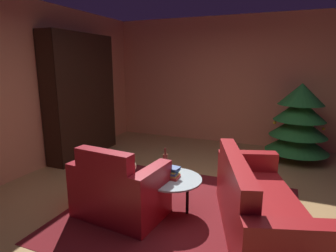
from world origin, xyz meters
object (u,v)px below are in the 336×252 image
at_px(coffee_table, 172,181).
at_px(armchair_red, 119,191).
at_px(book_stack_on_table, 171,173).
at_px(bottle_on_table, 165,163).
at_px(couch_red, 257,209).
at_px(bookshelf_unit, 85,98).
at_px(decorated_tree, 299,122).

bearing_deg(coffee_table, armchair_red, -147.59).
distance_m(book_stack_on_table, bottle_on_table, 0.19).
xyz_separation_m(couch_red, book_stack_on_table, (-1.01, 0.13, 0.19)).
height_order(bookshelf_unit, decorated_tree, bookshelf_unit).
bearing_deg(decorated_tree, bottle_on_table, -122.94).
distance_m(armchair_red, book_stack_on_table, 0.64).
bearing_deg(decorated_tree, coffee_table, -119.21).
relative_size(bottle_on_table, decorated_tree, 0.23).
distance_m(couch_red, coffee_table, 1.00).
bearing_deg(decorated_tree, bookshelf_unit, -163.25).
xyz_separation_m(bookshelf_unit, couch_red, (3.34, -1.56, -0.81)).
xyz_separation_m(couch_red, decorated_tree, (0.45, 2.70, 0.42)).
bearing_deg(coffee_table, couch_red, -6.81).
xyz_separation_m(bookshelf_unit, decorated_tree, (3.79, 1.14, -0.38)).
bearing_deg(couch_red, book_stack_on_table, 172.72).
bearing_deg(bookshelf_unit, decorated_tree, 16.75).
bearing_deg(bookshelf_unit, couch_red, -25.01).
height_order(armchair_red, decorated_tree, decorated_tree).
height_order(bottle_on_table, decorated_tree, decorated_tree).
bearing_deg(book_stack_on_table, bookshelf_unit, 148.50).
distance_m(bookshelf_unit, book_stack_on_table, 2.81).
bearing_deg(book_stack_on_table, couch_red, -7.28).
bearing_deg(bottle_on_table, book_stack_on_table, -44.26).
distance_m(bookshelf_unit, decorated_tree, 3.98).
relative_size(bookshelf_unit, decorated_tree, 1.62).
height_order(coffee_table, bottle_on_table, bottle_on_table).
height_order(couch_red, decorated_tree, decorated_tree).
xyz_separation_m(bookshelf_unit, book_stack_on_table, (2.33, -1.43, -0.62)).
relative_size(bookshelf_unit, couch_red, 1.17).
relative_size(couch_red, book_stack_on_table, 9.00).
bearing_deg(bookshelf_unit, book_stack_on_table, -31.50).
xyz_separation_m(coffee_table, book_stack_on_table, (-0.02, 0.01, 0.10)).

